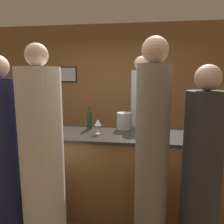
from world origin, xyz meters
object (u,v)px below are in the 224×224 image
at_px(guest_2, 43,165).
at_px(wine_bottle_1, 214,129).
at_px(guest_4, 201,179).
at_px(wine_bottle_2, 89,120).
at_px(guest_0, 152,160).
at_px(wine_bottle_0, 12,122).
at_px(ice_bucket, 124,121).
at_px(bartender, 140,124).
at_px(guest_3, 5,163).

relative_size(guest_2, wine_bottle_1, 6.98).
bearing_deg(guest_4, wine_bottle_2, 141.49).
xyz_separation_m(guest_0, wine_bottle_0, (-1.71, 0.61, 0.16)).
bearing_deg(guest_0, guest_4, -5.79).
relative_size(wine_bottle_0, ice_bucket, 1.43).
distance_m(guest_4, wine_bottle_1, 0.80).
relative_size(bartender, guest_4, 1.12).
height_order(guest_2, wine_bottle_2, guest_2).
relative_size(guest_2, wine_bottle_2, 6.58).
height_order(guest_4, wine_bottle_0, guest_4).
bearing_deg(wine_bottle_2, guest_3, -122.65).
bearing_deg(wine_bottle_1, wine_bottle_2, 169.78).
height_order(wine_bottle_0, ice_bucket, wine_bottle_0).
bearing_deg(wine_bottle_2, guest_4, -38.51).
distance_m(guest_4, wine_bottle_2, 1.57).
xyz_separation_m(guest_0, guest_3, (-1.40, -0.03, -0.09)).
xyz_separation_m(guest_0, guest_2, (-0.97, -0.12, -0.05)).
height_order(bartender, guest_2, bartender).
bearing_deg(bartender, wine_bottle_2, 43.36).
distance_m(guest_0, guest_3, 1.41).
xyz_separation_m(bartender, wine_bottle_2, (-0.67, -0.63, 0.18)).
distance_m(wine_bottle_2, ice_bucket, 0.47).
bearing_deg(bartender, guest_2, 63.10).
distance_m(wine_bottle_1, ice_bucket, 1.08).
bearing_deg(wine_bottle_1, guest_4, -112.86).
bearing_deg(guest_2, wine_bottle_2, 80.17).
bearing_deg(wine_bottle_1, bartender, 132.61).
bearing_deg(wine_bottle_0, guest_4, -17.06).
distance_m(guest_2, guest_4, 1.39).
bearing_deg(guest_3, wine_bottle_2, 57.35).
relative_size(bartender, wine_bottle_0, 6.42).
relative_size(guest_3, wine_bottle_1, 6.70).
bearing_deg(guest_3, ice_bucket, 42.96).
bearing_deg(guest_2, wine_bottle_0, 135.17).
relative_size(guest_0, wine_bottle_2, 6.76).
relative_size(guest_2, wine_bottle_0, 6.33).
height_order(guest_3, wine_bottle_0, guest_3).
relative_size(bartender, guest_3, 1.06).
distance_m(guest_0, wine_bottle_1, 0.97).
height_order(guest_0, ice_bucket, guest_0).
distance_m(guest_4, wine_bottle_0, 2.25).
relative_size(wine_bottle_2, ice_bucket, 1.37).
xyz_separation_m(bartender, ice_bucket, (-0.21, -0.59, 0.17)).
bearing_deg(guest_0, bartender, 94.49).
xyz_separation_m(guest_2, wine_bottle_0, (-0.74, 0.74, 0.21)).
relative_size(bartender, guest_0, 0.99).
bearing_deg(wine_bottle_2, guest_2, -99.83).
height_order(wine_bottle_1, wine_bottle_2, wine_bottle_2).
xyz_separation_m(guest_2, wine_bottle_2, (0.18, 1.04, 0.21)).
bearing_deg(ice_bucket, guest_3, -137.04).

